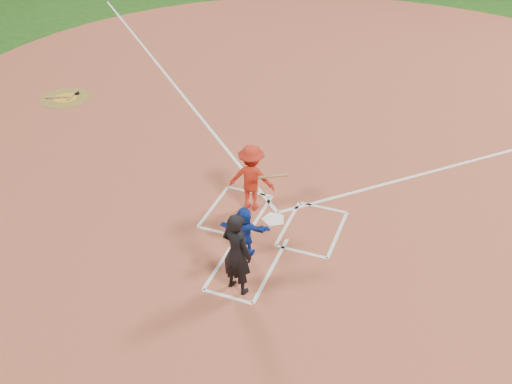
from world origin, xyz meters
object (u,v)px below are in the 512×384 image
(on_deck_circle, at_px, (65,98))
(catcher, at_px, (244,231))
(home_plate, at_px, (274,219))
(umpire, at_px, (237,253))
(batter_at_plate, at_px, (251,178))

(on_deck_circle, relative_size, catcher, 1.40)
(home_plate, xyz_separation_m, catcher, (-0.20, -1.39, 0.60))
(umpire, height_order, batter_at_plate, umpire)
(home_plate, distance_m, umpire, 2.67)
(catcher, bearing_deg, umpire, 93.84)
(catcher, xyz_separation_m, umpire, (0.29, -1.10, 0.34))
(home_plate, bearing_deg, catcher, 81.95)
(catcher, bearing_deg, home_plate, -109.10)
(home_plate, relative_size, catcher, 0.50)
(home_plate, height_order, batter_at_plate, batter_at_plate)
(home_plate, height_order, on_deck_circle, home_plate)
(catcher, height_order, batter_at_plate, batter_at_plate)
(catcher, distance_m, batter_at_plate, 1.77)
(batter_at_plate, bearing_deg, umpire, -74.42)
(home_plate, bearing_deg, on_deck_circle, -23.88)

